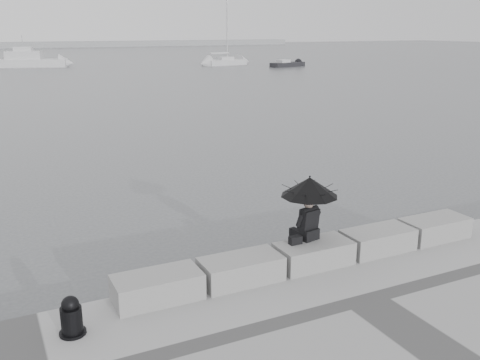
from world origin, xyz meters
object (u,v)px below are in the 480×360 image
seated_person (310,193)px  mooring_bollard (71,319)px  sailboat_right (225,61)px  motor_cruiser (31,61)px  small_motorboat (288,64)px

seated_person → mooring_bollard: size_ratio=2.03×
sailboat_right → motor_cruiser: sailboat_right is taller
small_motorboat → mooring_bollard: bearing=-139.2°
motor_cruiser → sailboat_right: bearing=-1.0°
mooring_bollard → motor_cruiser: 74.35m
mooring_bollard → sailboat_right: sailboat_right is taller
seated_person → small_motorboat: size_ratio=0.23×
sailboat_right → small_motorboat: bearing=-56.4°
small_motorboat → seated_person: bearing=-136.0°
mooring_bollard → sailboat_right: (32.80, 65.88, -0.25)m
sailboat_right → motor_cruiser: 27.56m
motor_cruiser → small_motorboat: 36.30m
sailboat_right → small_motorboat: size_ratio=2.18×
sailboat_right → motor_cruiser: size_ratio=1.30×
mooring_bollard → small_motorboat: 71.08m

